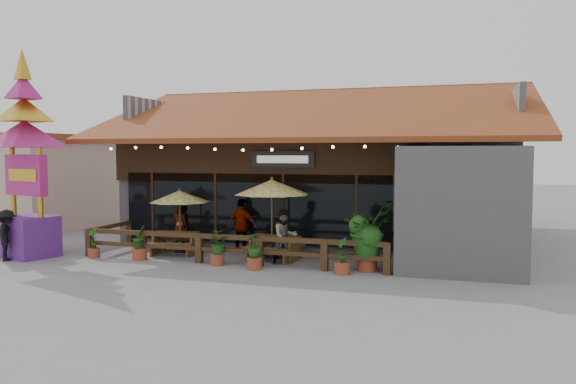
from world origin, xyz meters
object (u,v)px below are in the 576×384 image
(tropical_plant, at_px, (368,231))
(picnic_table_left, at_px, (175,239))
(umbrella_right, at_px, (272,187))
(umbrella_left, at_px, (180,197))
(pedestrian, at_px, (7,235))
(picnic_table_right, at_px, (274,244))
(thai_sign_tower, at_px, (25,139))

(tropical_plant, bearing_deg, picnic_table_left, 172.90)
(picnic_table_left, bearing_deg, tropical_plant, -7.10)
(umbrella_right, xyz_separation_m, tropical_plant, (3.27, -1.05, -1.13))
(umbrella_left, distance_m, tropical_plant, 6.79)
(umbrella_left, height_order, umbrella_right, umbrella_right)
(picnic_table_left, bearing_deg, umbrella_right, 3.73)
(umbrella_left, distance_m, pedestrian, 5.52)
(picnic_table_left, distance_m, picnic_table_right, 3.54)
(umbrella_left, xyz_separation_m, tropical_plant, (6.65, -1.17, -0.74))
(picnic_table_left, relative_size, pedestrian, 1.04)
(pedestrian, bearing_deg, picnic_table_right, -103.19)
(umbrella_left, bearing_deg, tropical_plant, -9.94)
(umbrella_right, distance_m, picnic_table_right, 1.81)
(thai_sign_tower, bearing_deg, picnic_table_right, 12.92)
(umbrella_left, distance_m, umbrella_right, 3.40)
(picnic_table_left, relative_size, picnic_table_right, 0.96)
(thai_sign_tower, distance_m, tropical_plant, 11.44)
(tropical_plant, xyz_separation_m, pedestrian, (-11.16, -1.82, -0.36))
(picnic_table_right, xyz_separation_m, pedestrian, (-8.04, -2.63, 0.30))
(umbrella_right, height_order, picnic_table_left, umbrella_right)
(picnic_table_right, xyz_separation_m, thai_sign_tower, (-7.96, -1.83, 3.34))
(umbrella_left, height_order, picnic_table_right, umbrella_left)
(picnic_table_right, bearing_deg, umbrella_left, 174.20)
(picnic_table_right, distance_m, pedestrian, 8.46)
(umbrella_left, relative_size, tropical_plant, 1.14)
(umbrella_left, relative_size, thai_sign_tower, 0.32)
(picnic_table_right, relative_size, pedestrian, 1.08)
(picnic_table_left, xyz_separation_m, pedestrian, (-4.50, -2.65, 0.32))
(umbrella_left, bearing_deg, pedestrian, -146.48)
(umbrella_left, distance_m, picnic_table_right, 3.82)
(umbrella_right, height_order, pedestrian, umbrella_right)
(pedestrian, bearing_deg, umbrella_right, -101.29)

